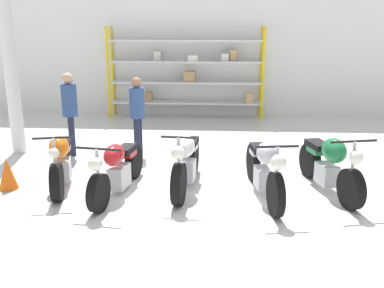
# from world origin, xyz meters

# --- Properties ---
(ground_plane) EXTENTS (30.00, 30.00, 0.00)m
(ground_plane) POSITION_xyz_m (0.00, 0.00, 0.00)
(ground_plane) COLOR silver
(back_wall) EXTENTS (30.00, 0.08, 3.60)m
(back_wall) POSITION_xyz_m (0.00, 6.47, 1.80)
(back_wall) COLOR white
(back_wall) RESTS_ON ground_plane
(shelving_rack) EXTENTS (4.64, 0.63, 2.69)m
(shelving_rack) POSITION_xyz_m (-0.53, 6.11, 1.38)
(shelving_rack) COLOR yellow
(shelving_rack) RESTS_ON ground_plane
(support_pillar) EXTENTS (0.28, 0.28, 3.60)m
(support_pillar) POSITION_xyz_m (-3.92, 2.02, 1.80)
(support_pillar) COLOR silver
(support_pillar) RESTS_ON ground_plane
(motorcycle_orange) EXTENTS (0.78, 1.96, 1.03)m
(motorcycle_orange) POSITION_xyz_m (-2.24, 0.09, 0.44)
(motorcycle_orange) COLOR black
(motorcycle_orange) RESTS_ON ground_plane
(motorcycle_red) EXTENTS (0.73, 2.12, 0.98)m
(motorcycle_red) POSITION_xyz_m (-1.19, -0.21, 0.43)
(motorcycle_red) COLOR black
(motorcycle_red) RESTS_ON ground_plane
(motorcycle_white) EXTENTS (0.56, 2.06, 1.08)m
(motorcycle_white) POSITION_xyz_m (-0.08, 0.08, 0.48)
(motorcycle_white) COLOR black
(motorcycle_white) RESTS_ON ground_plane
(motorcycle_silver) EXTENTS (0.63, 2.17, 1.05)m
(motorcycle_silver) POSITION_xyz_m (1.20, -0.22, 0.48)
(motorcycle_silver) COLOR black
(motorcycle_silver) RESTS_ON ground_plane
(motorcycle_green) EXTENTS (0.82, 2.05, 1.06)m
(motorcycle_green) POSITION_xyz_m (2.30, 0.10, 0.48)
(motorcycle_green) COLOR black
(motorcycle_green) RESTS_ON ground_plane
(person_browsing) EXTENTS (0.41, 0.41, 1.75)m
(person_browsing) POSITION_xyz_m (-2.69, 1.94, 1.04)
(person_browsing) COLOR #1E2338
(person_browsing) RESTS_ON ground_plane
(person_near_rack) EXTENTS (0.35, 0.35, 1.66)m
(person_near_rack) POSITION_xyz_m (-1.27, 2.06, 0.98)
(person_near_rack) COLOR #1E2338
(person_near_rack) RESTS_ON ground_plane
(traffic_cone) EXTENTS (0.32, 0.32, 0.55)m
(traffic_cone) POSITION_xyz_m (-3.09, -0.14, 0.28)
(traffic_cone) COLOR orange
(traffic_cone) RESTS_ON ground_plane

